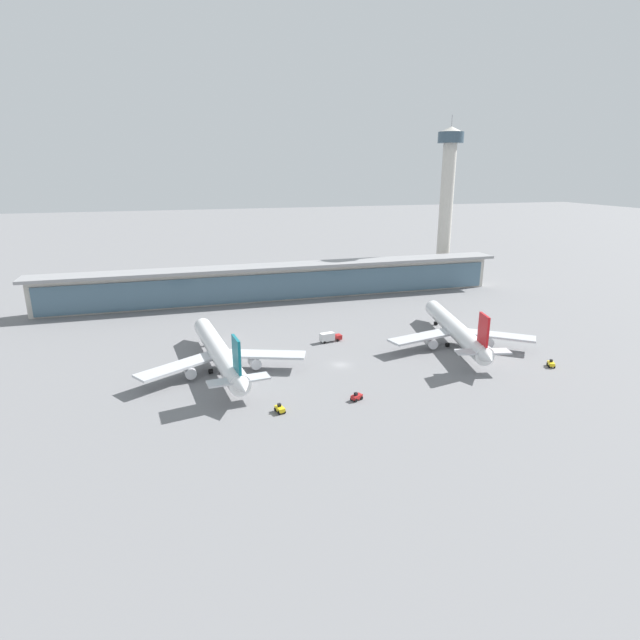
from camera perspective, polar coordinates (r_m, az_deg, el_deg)
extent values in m
plane|color=slate|center=(146.09, 2.34, -5.03)|extent=(1200.00, 1200.00, 0.00)
cylinder|color=white|center=(144.44, -11.27, -3.45)|extent=(10.49, 51.12, 5.36)
cone|color=white|center=(170.29, -13.12, -0.48)|extent=(5.72, 5.33, 5.25)
cone|color=white|center=(119.38, -8.66, -7.41)|extent=(5.40, 6.36, 4.83)
cube|color=black|center=(167.11, -12.96, -0.46)|extent=(4.23, 2.62, 0.65)
cube|color=#B7BABF|center=(138.92, -15.55, -4.99)|extent=(22.75, 17.21, 0.65)
cube|color=#B7BABF|center=(142.92, -6.33, -3.84)|extent=(23.73, 13.52, 0.65)
cylinder|color=silver|center=(139.37, -14.33, -5.64)|extent=(3.34, 4.16, 2.96)
cylinder|color=silver|center=(142.42, -7.32, -4.75)|extent=(3.34, 4.16, 2.96)
cube|color=#0F6B7A|center=(121.23, -9.32, -3.84)|extent=(1.30, 6.50, 8.32)
cube|color=#B7BABF|center=(122.61, -9.09, -6.63)|extent=(15.13, 5.55, 0.46)
cylinder|color=black|center=(142.99, -12.12, -5.62)|extent=(1.23, 1.40, 1.29)
cylinder|color=black|center=(143.99, -9.80, -5.33)|extent=(1.23, 1.40, 1.29)
cylinder|color=black|center=(164.83, -12.59, -2.64)|extent=(1.23, 1.40, 1.29)
cylinder|color=white|center=(167.21, 14.85, -0.92)|extent=(16.36, 50.78, 5.36)
cone|color=white|center=(192.45, 12.31, 1.54)|extent=(6.18, 5.86, 5.25)
cone|color=white|center=(142.87, 18.27, -3.99)|extent=(6.00, 6.81, 4.83)
cube|color=black|center=(189.37, 12.58, 1.57)|extent=(4.41, 3.05, 0.65)
cube|color=#B7BABF|center=(159.91, 11.42, -1.84)|extent=(23.85, 11.09, 0.65)
cube|color=#B7BABF|center=(167.40, 19.08, -1.61)|extent=(21.74, 19.05, 0.65)
cylinder|color=silver|center=(160.74, 12.38, -2.50)|extent=(3.74, 4.44, 2.96)
cylinder|color=silver|center=(166.44, 18.21, -2.30)|extent=(3.74, 4.44, 2.96)
cube|color=red|center=(144.97, 17.82, -1.02)|extent=(2.05, 6.46, 8.32)
cube|color=#B7BABF|center=(146.02, 17.74, -3.39)|extent=(15.32, 7.21, 0.46)
cylinder|color=black|center=(165.15, 14.06, -2.70)|extent=(1.37, 1.51, 1.29)
cylinder|color=black|center=(167.04, 16.00, -2.63)|extent=(1.37, 1.51, 1.29)
cylinder|color=black|center=(186.98, 12.82, -0.35)|extent=(1.37, 1.51, 1.29)
cube|color=yellow|center=(118.96, -4.51, -9.86)|extent=(2.08, 3.06, 0.90)
cube|color=black|center=(118.85, -4.58, -9.46)|extent=(0.84, 0.84, 0.70)
cylinder|color=black|center=(118.62, -3.98, -10.17)|extent=(0.47, 0.94, 0.90)
cylinder|color=black|center=(118.10, -4.62, -10.32)|extent=(0.47, 0.94, 0.90)
cylinder|color=black|center=(120.22, -4.39, -9.80)|extent=(0.47, 0.94, 0.90)
cylinder|color=black|center=(119.70, -5.02, -9.94)|extent=(0.47, 0.94, 0.90)
cube|color=yellow|center=(158.47, 24.43, -4.47)|extent=(2.57, 3.17, 0.90)
cube|color=black|center=(158.47, 24.44, -4.16)|extent=(0.94, 0.94, 0.70)
cylinder|color=black|center=(157.93, 24.75, -4.75)|extent=(0.64, 0.93, 0.90)
cylinder|color=black|center=(157.54, 24.25, -4.74)|extent=(0.64, 0.93, 0.90)
cylinder|color=black|center=(159.70, 24.57, -4.50)|extent=(0.64, 0.93, 0.90)
cylinder|color=black|center=(159.31, 24.08, -4.49)|extent=(0.64, 0.93, 0.90)
cube|color=#B21E1E|center=(165.99, 2.05, -1.90)|extent=(2.19, 2.59, 1.50)
cube|color=black|center=(166.27, 2.29, -1.76)|extent=(0.50, 2.06, 0.70)
cube|color=silver|center=(163.93, 0.80, -1.89)|extent=(4.94, 3.10, 2.50)
cylinder|color=black|center=(166.74, 1.63, -2.08)|extent=(0.94, 0.44, 0.90)
cylinder|color=black|center=(164.99, 1.98, -2.29)|extent=(0.94, 0.44, 0.90)
cylinder|color=black|center=(164.61, 0.16, -2.32)|extent=(0.94, 0.44, 0.90)
cylinder|color=black|center=(162.83, 0.50, -2.54)|extent=(0.94, 0.44, 0.90)
cube|color=#B21E1E|center=(124.72, 4.12, -8.55)|extent=(3.18, 2.62, 0.90)
cube|color=black|center=(124.18, 4.03, -8.25)|extent=(0.94, 0.94, 0.70)
cylinder|color=black|center=(126.00, 4.17, -8.50)|extent=(0.93, 0.66, 0.90)
cylinder|color=black|center=(125.15, 4.66, -8.70)|extent=(0.93, 0.66, 0.90)
cylinder|color=black|center=(124.68, 3.56, -8.77)|extent=(0.93, 0.66, 0.90)
cylinder|color=black|center=(123.82, 4.05, -8.97)|extent=(0.93, 0.66, 0.90)
cube|color=beige|center=(218.46, -4.44, 4.16)|extent=(193.39, 8.00, 14.00)
cube|color=slate|center=(214.51, -4.19, 3.75)|extent=(189.53, 0.50, 11.20)
cube|color=gray|center=(215.04, -4.37, 6.03)|extent=(197.26, 12.80, 1.20)
cylinder|color=beige|center=(260.25, 13.86, 11.44)|extent=(6.40, 6.40, 65.17)
cylinder|color=#384C5B|center=(259.76, 14.42, 19.16)|extent=(12.00, 12.00, 5.00)
cone|color=beige|center=(259.98, 14.48, 19.97)|extent=(10.20, 10.20, 2.40)
cylinder|color=#99999E|center=(260.26, 14.54, 20.78)|extent=(0.36, 0.36, 5.00)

